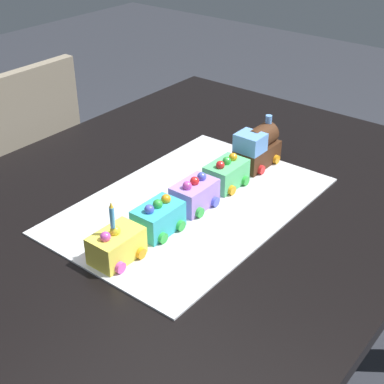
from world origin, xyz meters
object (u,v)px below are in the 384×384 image
Objects in this scene: cake_car_flatbed_mint_green at (226,174)px; cake_car_gondola_turquoise at (158,218)px; birthday_candle at (112,215)px; cake_car_tanker_lemon at (116,246)px; chair at (15,174)px; cake_car_hopper_lavender at (195,194)px; cake_locomotive at (257,147)px; dining_table at (176,244)px.

cake_car_flatbed_mint_green is 0.24m from cake_car_gondola_turquoise.
cake_car_tanker_lemon is at bearing 180.00° from birthday_candle.
chair is 0.92m from cake_car_flatbed_mint_green.
cake_car_gondola_turquoise is 1.00× the size of cake_car_tanker_lemon.
cake_car_hopper_lavender and cake_car_tanker_lemon have the same top height.
cake_locomotive is at bearing -180.00° from cake_car_tanker_lemon.
cake_car_hopper_lavender and cake_car_gondola_turquoise have the same top height.
chair and cake_locomotive have the same top height.
cake_car_flatbed_mint_green is 0.37m from birthday_candle.
cake_car_hopper_lavender is (0.12, 0.00, 0.00)m from cake_car_flatbed_mint_green.
birthday_candle reaches higher than cake_car_tanker_lemon.
cake_car_gondola_turquoise is (0.10, 0.04, 0.14)m from dining_table.
cake_locomotive is 0.37m from cake_car_gondola_turquoise.
cake_car_gondola_turquoise is (0.36, 0.00, -0.02)m from cake_locomotive.
chair is 0.94m from cake_locomotive.
cake_car_tanker_lemon is (0.35, 0.00, -0.00)m from cake_car_flatbed_mint_green.
cake_car_flatbed_mint_green is 1.00× the size of cake_car_gondola_turquoise.
cake_car_hopper_lavender is at bearing 81.87° from chair.
birthday_candle reaches higher than cake_locomotive.
dining_table is at bearing -68.25° from cake_car_hopper_lavender.
cake_car_flatbed_mint_green and cake_car_gondola_turquoise have the same top height.
cake_car_flatbed_mint_green is at bearing 163.39° from dining_table.
cake_locomotive is at bearing -180.00° from cake_car_hopper_lavender.
cake_car_tanker_lemon reaches higher than dining_table.
birthday_candle is at bearing -0.00° from cake_car_tanker_lemon.
cake_car_gondola_turquoise is at bearing 74.44° from chair.
cake_car_flatbed_mint_green and cake_car_hopper_lavender have the same top height.
cake_car_gondola_turquoise is at bearing 0.00° from cake_locomotive.
dining_table is 0.31m from cake_locomotive.
cake_car_flatbed_mint_green is at bearing 180.00° from cake_car_gondola_turquoise.
cake_car_flatbed_mint_green is (-0.13, 0.04, 0.14)m from dining_table.
chair is at bearing -81.67° from cake_locomotive.
cake_car_gondola_turquoise is at bearing 0.00° from cake_car_hopper_lavender.
dining_table is 0.26m from cake_car_tanker_lemon.
cake_car_hopper_lavender is at bearing 0.00° from cake_car_flatbed_mint_green.
chair is 8.60× the size of cake_car_flatbed_mint_green.
cake_car_flatbed_mint_green is at bearing 180.00° from birthday_candle.
chair reaches higher than dining_table.
dining_table is 25.61× the size of birthday_candle.
birthday_candle is at bearing -0.00° from cake_car_hopper_lavender.
birthday_candle is at bearing -0.00° from cake_car_gondola_turquoise.
chair is at bearing -99.21° from dining_table.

